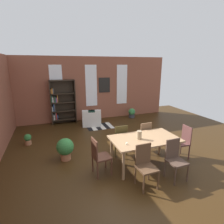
{
  "coord_description": "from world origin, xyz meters",
  "views": [
    {
      "loc": [
        -1.97,
        -4.14,
        2.63
      ],
      "look_at": [
        0.19,
        1.87,
        0.94
      ],
      "focal_mm": 28.72,
      "sensor_mm": 36.0,
      "label": 1
    }
  ],
  "objects_px": {
    "dining_chair_far_left": "(120,139)",
    "armchair_white": "(92,119)",
    "dining_table": "(145,141)",
    "dining_chair_head_left": "(99,155)",
    "dining_chair_near_right": "(175,158)",
    "potted_plant_window": "(132,113)",
    "potted_plant_by_shelf": "(28,139)",
    "bookshelf_tall": "(61,102)",
    "vase_on_table": "(139,135)",
    "potted_plant_corner": "(65,148)",
    "dining_chair_head_right": "(183,141)",
    "dining_chair_near_left": "(145,164)",
    "dining_chair_far_right": "(144,135)"
  },
  "relations": [
    {
      "from": "dining_chair_head_left",
      "to": "armchair_white",
      "type": "bearing_deg",
      "value": 79.2
    },
    {
      "from": "vase_on_table",
      "to": "potted_plant_corner",
      "type": "bearing_deg",
      "value": 150.66
    },
    {
      "from": "dining_chair_near_right",
      "to": "bookshelf_tall",
      "type": "bearing_deg",
      "value": 112.47
    },
    {
      "from": "dining_chair_near_left",
      "to": "dining_chair_far_left",
      "type": "xyz_separation_m",
      "value": [
        0.0,
        1.48,
        0.0
      ]
    },
    {
      "from": "dining_chair_near_left",
      "to": "bookshelf_tall",
      "type": "xyz_separation_m",
      "value": [
        -1.35,
        5.18,
        0.47
      ]
    },
    {
      "from": "vase_on_table",
      "to": "bookshelf_tall",
      "type": "height_order",
      "value": "bookshelf_tall"
    },
    {
      "from": "potted_plant_by_shelf",
      "to": "dining_chair_near_right",
      "type": "bearing_deg",
      "value": -42.7
    },
    {
      "from": "potted_plant_corner",
      "to": "armchair_white",
      "type": "bearing_deg",
      "value": 62.56
    },
    {
      "from": "dining_chair_near_right",
      "to": "bookshelf_tall",
      "type": "relative_size",
      "value": 0.48
    },
    {
      "from": "dining_chair_near_right",
      "to": "potted_plant_corner",
      "type": "distance_m",
      "value": 2.93
    },
    {
      "from": "bookshelf_tall",
      "to": "potted_plant_window",
      "type": "bearing_deg",
      "value": -3.99
    },
    {
      "from": "dining_chair_near_left",
      "to": "dining_chair_far_left",
      "type": "bearing_deg",
      "value": 90.0
    },
    {
      "from": "bookshelf_tall",
      "to": "potted_plant_corner",
      "type": "height_order",
      "value": "bookshelf_tall"
    },
    {
      "from": "dining_chair_head_left",
      "to": "armchair_white",
      "type": "height_order",
      "value": "dining_chair_head_left"
    },
    {
      "from": "dining_chair_near_right",
      "to": "potted_plant_by_shelf",
      "type": "bearing_deg",
      "value": 137.3
    },
    {
      "from": "dining_chair_near_right",
      "to": "potted_plant_window",
      "type": "xyz_separation_m",
      "value": [
        1.29,
        4.94,
        -0.27
      ]
    },
    {
      "from": "dining_table",
      "to": "dining_chair_head_left",
      "type": "bearing_deg",
      "value": -179.68
    },
    {
      "from": "vase_on_table",
      "to": "potted_plant_by_shelf",
      "type": "distance_m",
      "value": 3.85
    },
    {
      "from": "dining_chair_near_left",
      "to": "dining_chair_head_left",
      "type": "relative_size",
      "value": 1.0
    },
    {
      "from": "dining_chair_head_left",
      "to": "bookshelf_tall",
      "type": "relative_size",
      "value": 0.48
    },
    {
      "from": "armchair_white",
      "to": "potted_plant_window",
      "type": "distance_m",
      "value": 2.26
    },
    {
      "from": "dining_table",
      "to": "dining_chair_far_right",
      "type": "xyz_separation_m",
      "value": [
        0.4,
        0.74,
        -0.18
      ]
    },
    {
      "from": "dining_chair_far_left",
      "to": "bookshelf_tall",
      "type": "distance_m",
      "value": 3.97
    },
    {
      "from": "vase_on_table",
      "to": "potted_plant_window",
      "type": "height_order",
      "value": "vase_on_table"
    },
    {
      "from": "dining_table",
      "to": "vase_on_table",
      "type": "relative_size",
      "value": 7.98
    },
    {
      "from": "dining_chair_head_left",
      "to": "dining_chair_near_right",
      "type": "height_order",
      "value": "same"
    },
    {
      "from": "dining_chair_far_left",
      "to": "armchair_white",
      "type": "xyz_separation_m",
      "value": [
        -0.14,
        3.0,
        -0.23
      ]
    },
    {
      "from": "dining_chair_near_right",
      "to": "potted_plant_by_shelf",
      "type": "xyz_separation_m",
      "value": [
        -3.45,
        3.19,
        -0.31
      ]
    },
    {
      "from": "dining_chair_head_left",
      "to": "potted_plant_window",
      "type": "bearing_deg",
      "value": 55.14
    },
    {
      "from": "dining_chair_near_right",
      "to": "dining_chair_near_left",
      "type": "bearing_deg",
      "value": -180.0
    },
    {
      "from": "armchair_white",
      "to": "dining_table",
      "type": "bearing_deg",
      "value": -81.84
    },
    {
      "from": "dining_chair_head_right",
      "to": "bookshelf_tall",
      "type": "relative_size",
      "value": 0.48
    },
    {
      "from": "armchair_white",
      "to": "dining_chair_near_right",
      "type": "bearing_deg",
      "value": -78.28
    },
    {
      "from": "vase_on_table",
      "to": "dining_chair_head_left",
      "type": "height_order",
      "value": "vase_on_table"
    },
    {
      "from": "potted_plant_by_shelf",
      "to": "potted_plant_window",
      "type": "xyz_separation_m",
      "value": [
        4.74,
        1.75,
        0.04
      ]
    },
    {
      "from": "dining_chair_near_right",
      "to": "potted_plant_window",
      "type": "height_order",
      "value": "dining_chair_near_right"
    },
    {
      "from": "armchair_white",
      "to": "dining_chair_near_left",
      "type": "bearing_deg",
      "value": -88.23
    },
    {
      "from": "dining_chair_near_right",
      "to": "armchair_white",
      "type": "bearing_deg",
      "value": 101.72
    },
    {
      "from": "dining_chair_head_left",
      "to": "bookshelf_tall",
      "type": "distance_m",
      "value": 4.5
    },
    {
      "from": "dining_chair_near_right",
      "to": "bookshelf_tall",
      "type": "xyz_separation_m",
      "value": [
        -2.14,
        5.18,
        0.47
      ]
    },
    {
      "from": "potted_plant_by_shelf",
      "to": "bookshelf_tall",
      "type": "bearing_deg",
      "value": 56.69
    },
    {
      "from": "vase_on_table",
      "to": "dining_chair_near_right",
      "type": "xyz_separation_m",
      "value": [
        0.56,
        -0.74,
        -0.37
      ]
    },
    {
      "from": "vase_on_table",
      "to": "dining_chair_head_right",
      "type": "height_order",
      "value": "vase_on_table"
    },
    {
      "from": "dining_table",
      "to": "dining_chair_head_right",
      "type": "bearing_deg",
      "value": -0.16
    },
    {
      "from": "vase_on_table",
      "to": "dining_chair_head_left",
      "type": "bearing_deg",
      "value": -179.63
    },
    {
      "from": "dining_chair_head_right",
      "to": "potted_plant_by_shelf",
      "type": "relative_size",
      "value": 2.53
    },
    {
      "from": "dining_chair_near_left",
      "to": "dining_chair_head_right",
      "type": "xyz_separation_m",
      "value": [
        1.65,
        0.74,
        0.0
      ]
    },
    {
      "from": "dining_chair_near_right",
      "to": "dining_chair_head_left",
      "type": "bearing_deg",
      "value": 156.02
    },
    {
      "from": "potted_plant_by_shelf",
      "to": "dining_table",
      "type": "bearing_deg",
      "value": -38.66
    },
    {
      "from": "dining_chair_far_left",
      "to": "dining_chair_near_right",
      "type": "bearing_deg",
      "value": -61.84
    }
  ]
}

